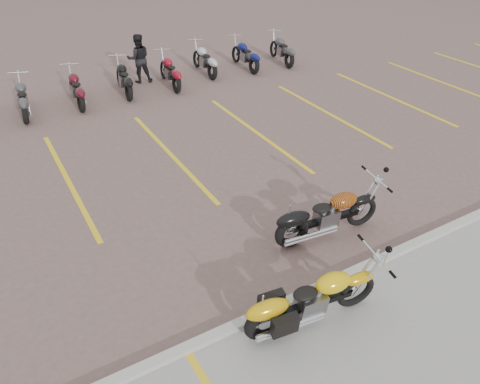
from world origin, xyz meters
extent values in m
plane|color=#705750|center=(0.00, 0.00, 0.00)|extent=(100.00, 100.00, 0.00)
cube|color=#ADAAA3|center=(0.00, -2.00, 0.06)|extent=(60.00, 0.18, 0.12)
torus|color=black|center=(0.55, -2.56, 0.34)|extent=(0.71, 0.20, 0.70)
torus|color=black|center=(-1.11, -2.36, 0.34)|extent=(0.76, 0.27, 0.74)
cube|color=black|center=(-0.28, -2.46, 0.41)|extent=(1.40, 0.29, 0.11)
cube|color=slate|center=(-0.33, -2.46, 0.47)|extent=(0.49, 0.37, 0.37)
ellipsoid|color=#E9B90C|center=(0.02, -2.50, 0.80)|extent=(0.66, 0.42, 0.32)
ellipsoid|color=black|center=(-0.47, -2.44, 0.75)|extent=(0.45, 0.33, 0.13)
torus|color=black|center=(2.20, -0.91, 0.34)|extent=(0.70, 0.19, 0.69)
torus|color=black|center=(0.56, -0.73, 0.34)|extent=(0.75, 0.26, 0.74)
cube|color=black|center=(1.38, -0.82, 0.41)|extent=(1.39, 0.28, 0.11)
cube|color=slate|center=(1.33, -0.81, 0.47)|extent=(0.48, 0.37, 0.36)
ellipsoid|color=black|center=(1.68, -0.85, 0.79)|extent=(0.65, 0.41, 0.32)
ellipsoid|color=black|center=(1.19, -0.80, 0.75)|extent=(0.44, 0.32, 0.13)
imported|color=black|center=(1.29, 9.72, 0.86)|extent=(0.96, 0.82, 1.72)
camera|label=1|loc=(-3.96, -6.48, 6.03)|focal=35.00mm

